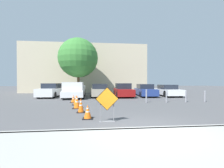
{
  "coord_description": "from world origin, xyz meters",
  "views": [
    {
      "loc": [
        -1.63,
        -4.72,
        1.62
      ],
      "look_at": [
        -0.14,
        9.91,
        1.43
      ],
      "focal_mm": 24.0,
      "sensor_mm": 36.0,
      "label": 1
    }
  ],
  "objects_px": {
    "traffic_cone_second": "(81,105)",
    "traffic_cone_fifth": "(73,99)",
    "traffic_cone_third": "(77,102)",
    "parked_car_fifth": "(168,91)",
    "traffic_cone_nearest": "(88,112)",
    "parked_car_nearest": "(52,91)",
    "parked_car_fourth": "(145,91)",
    "traffic_cone_fourth": "(76,100)",
    "bollard_second": "(166,97)",
    "bollard_fourth": "(205,96)",
    "pickup_truck": "(74,91)",
    "bollard_nearest": "(146,96)",
    "road_closed_sign": "(107,103)",
    "parked_car_third": "(123,91)",
    "bollard_third": "(186,96)",
    "parked_car_second": "(99,91)"
  },
  "relations": [
    {
      "from": "bollard_second",
      "to": "road_closed_sign",
      "type": "bearing_deg",
      "value": -133.62
    },
    {
      "from": "parked_car_third",
      "to": "bollard_second",
      "type": "height_order",
      "value": "parked_car_third"
    },
    {
      "from": "traffic_cone_fourth",
      "to": "parked_car_second",
      "type": "distance_m",
      "value": 6.27
    },
    {
      "from": "parked_car_third",
      "to": "bollard_fourth",
      "type": "distance_m",
      "value": 7.73
    },
    {
      "from": "traffic_cone_fourth",
      "to": "parked_car_nearest",
      "type": "distance_m",
      "value": 7.1
    },
    {
      "from": "bollard_nearest",
      "to": "bollard_fourth",
      "type": "distance_m",
      "value": 4.93
    },
    {
      "from": "traffic_cone_fourth",
      "to": "pickup_truck",
      "type": "xyz_separation_m",
      "value": [
        -0.85,
        5.03,
        0.4
      ]
    },
    {
      "from": "bollard_third",
      "to": "traffic_cone_nearest",
      "type": "bearing_deg",
      "value": -148.09
    },
    {
      "from": "parked_car_nearest",
      "to": "traffic_cone_third",
      "type": "bearing_deg",
      "value": 119.3
    },
    {
      "from": "traffic_cone_second",
      "to": "parked_car_fourth",
      "type": "height_order",
      "value": "parked_car_fourth"
    },
    {
      "from": "traffic_cone_nearest",
      "to": "parked_car_nearest",
      "type": "relative_size",
      "value": 0.14
    },
    {
      "from": "traffic_cone_third",
      "to": "parked_car_fifth",
      "type": "distance_m",
      "value": 11.81
    },
    {
      "from": "bollard_nearest",
      "to": "traffic_cone_fourth",
      "type": "bearing_deg",
      "value": -173.98
    },
    {
      "from": "traffic_cone_second",
      "to": "traffic_cone_fourth",
      "type": "relative_size",
      "value": 1.14
    },
    {
      "from": "bollard_second",
      "to": "bollard_third",
      "type": "relative_size",
      "value": 0.92
    },
    {
      "from": "traffic_cone_third",
      "to": "bollard_second",
      "type": "xyz_separation_m",
      "value": [
        6.72,
        1.99,
        0.06
      ]
    },
    {
      "from": "road_closed_sign",
      "to": "parked_car_fourth",
      "type": "relative_size",
      "value": 0.31
    },
    {
      "from": "road_closed_sign",
      "to": "traffic_cone_second",
      "type": "height_order",
      "value": "road_closed_sign"
    },
    {
      "from": "parked_car_third",
      "to": "parked_car_fourth",
      "type": "height_order",
      "value": "parked_car_third"
    },
    {
      "from": "road_closed_sign",
      "to": "parked_car_nearest",
      "type": "relative_size",
      "value": 0.31
    },
    {
      "from": "traffic_cone_fifth",
      "to": "parked_car_third",
      "type": "distance_m",
      "value": 6.42
    },
    {
      "from": "traffic_cone_fourth",
      "to": "bollard_second",
      "type": "relative_size",
      "value": 0.79
    },
    {
      "from": "traffic_cone_nearest",
      "to": "traffic_cone_fourth",
      "type": "relative_size",
      "value": 0.92
    },
    {
      "from": "parked_car_nearest",
      "to": "bollard_nearest",
      "type": "xyz_separation_m",
      "value": [
        8.81,
        -5.62,
        -0.15
      ]
    },
    {
      "from": "parked_car_second",
      "to": "bollard_fourth",
      "type": "xyz_separation_m",
      "value": [
        8.5,
        -5.45,
        -0.17
      ]
    },
    {
      "from": "traffic_cone_fourth",
      "to": "road_closed_sign",
      "type": "bearing_deg",
      "value": -68.53
    },
    {
      "from": "traffic_cone_nearest",
      "to": "bollard_nearest",
      "type": "bearing_deg",
      "value": 47.79
    },
    {
      "from": "traffic_cone_nearest",
      "to": "traffic_cone_fourth",
      "type": "bearing_deg",
      "value": 104.42
    },
    {
      "from": "traffic_cone_second",
      "to": "traffic_cone_fifth",
      "type": "relative_size",
      "value": 1.27
    },
    {
      "from": "pickup_truck",
      "to": "bollard_fourth",
      "type": "relative_size",
      "value": 5.89
    },
    {
      "from": "traffic_cone_second",
      "to": "traffic_cone_third",
      "type": "relative_size",
      "value": 0.95
    },
    {
      "from": "traffic_cone_second",
      "to": "pickup_truck",
      "type": "height_order",
      "value": "pickup_truck"
    },
    {
      "from": "traffic_cone_fourth",
      "to": "parked_car_fourth",
      "type": "height_order",
      "value": "parked_car_fourth"
    },
    {
      "from": "traffic_cone_nearest",
      "to": "traffic_cone_second",
      "type": "bearing_deg",
      "value": 107.22
    },
    {
      "from": "parked_car_fourth",
      "to": "bollard_nearest",
      "type": "height_order",
      "value": "parked_car_fourth"
    },
    {
      "from": "bollard_nearest",
      "to": "parked_car_second",
      "type": "bearing_deg",
      "value": 123.21
    },
    {
      "from": "traffic_cone_second",
      "to": "parked_car_fourth",
      "type": "distance_m",
      "value": 10.76
    },
    {
      "from": "parked_car_nearest",
      "to": "pickup_truck",
      "type": "distance_m",
      "value": 2.88
    },
    {
      "from": "bollard_nearest",
      "to": "bollard_third",
      "type": "bearing_deg",
      "value": 0.0
    },
    {
      "from": "parked_car_fifth",
      "to": "bollard_second",
      "type": "bearing_deg",
      "value": 65.21
    },
    {
      "from": "traffic_cone_fourth",
      "to": "bollard_second",
      "type": "distance_m",
      "value": 7.0
    },
    {
      "from": "parked_car_fourth",
      "to": "bollard_third",
      "type": "xyz_separation_m",
      "value": [
        1.61,
        -5.38,
        -0.15
      ]
    },
    {
      "from": "bollard_nearest",
      "to": "traffic_cone_second",
      "type": "bearing_deg",
      "value": -145.17
    },
    {
      "from": "parked_car_second",
      "to": "traffic_cone_fourth",
      "type": "bearing_deg",
      "value": 71.29
    },
    {
      "from": "parked_car_nearest",
      "to": "bollard_second",
      "type": "height_order",
      "value": "parked_car_nearest"
    },
    {
      "from": "traffic_cone_nearest",
      "to": "parked_car_fourth",
      "type": "bearing_deg",
      "value": 59.5
    },
    {
      "from": "bollard_nearest",
      "to": "bollard_second",
      "type": "relative_size",
      "value": 1.2
    },
    {
      "from": "traffic_cone_nearest",
      "to": "bollard_fourth",
      "type": "bearing_deg",
      "value": 27.09
    },
    {
      "from": "pickup_truck",
      "to": "traffic_cone_nearest",
      "type": "bearing_deg",
      "value": 99.68
    },
    {
      "from": "traffic_cone_nearest",
      "to": "traffic_cone_second",
      "type": "height_order",
      "value": "traffic_cone_second"
    }
  ]
}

